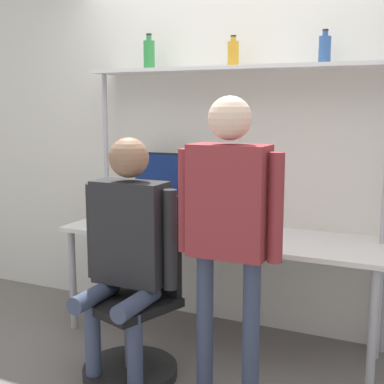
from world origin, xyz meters
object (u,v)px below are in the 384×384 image
object	(u,v)px
bottle_green	(149,54)
bottle_amber	(233,53)
laptop	(173,221)
cell_phone	(208,237)
monitor	(166,184)
person_standing	(229,213)
bottle_blue	(325,49)
office_chair	(135,328)
person_seated	(127,239)

from	to	relation	value
bottle_green	bottle_amber	bearing A→B (deg)	0.00
bottle_green	laptop	bearing A→B (deg)	-39.23
laptop	cell_phone	bearing A→B (deg)	-13.61
cell_phone	laptop	bearing A→B (deg)	166.39
laptop	monitor	bearing A→B (deg)	125.83
person_standing	bottle_blue	world-z (taller)	bottle_blue
monitor	person_standing	distance (m)	1.20
office_chair	person_standing	bearing A→B (deg)	-5.59
laptop	bottle_green	xyz separation A→B (m)	(-0.31, 0.25, 1.13)
person_seated	bottle_green	distance (m)	1.45
person_standing	bottle_amber	bearing A→B (deg)	110.09
cell_phone	bottle_blue	distance (m)	1.37
bottle_amber	bottle_blue	bearing A→B (deg)	-0.00
monitor	cell_phone	distance (m)	0.62
laptop	bottle_amber	world-z (taller)	bottle_amber
bottle_green	bottle_blue	world-z (taller)	bottle_green
bottle_green	monitor	bearing A→B (deg)	-5.95
person_seated	bottle_amber	size ratio (longest dim) A/B	7.02
laptop	bottle_amber	distance (m)	1.18
office_chair	bottle_amber	size ratio (longest dim) A/B	4.61
bottle_green	office_chair	bearing A→B (deg)	-67.09
office_chair	person_seated	size ratio (longest dim) A/B	0.66
cell_phone	bottle_blue	bearing A→B (deg)	27.34
monitor	bottle_green	world-z (taller)	bottle_green
laptop	bottle_amber	xyz separation A→B (m)	(0.32, 0.25, 1.11)
monitor	bottle_green	distance (m)	0.93
monitor	laptop	xyz separation A→B (m)	(0.17, -0.24, -0.21)
monitor	bottle_green	xyz separation A→B (m)	(-0.14, 0.01, 0.92)
cell_phone	person_standing	xyz separation A→B (m)	(0.36, -0.56, 0.29)
monitor	bottle_blue	world-z (taller)	bottle_blue
monitor	laptop	bearing A→B (deg)	-54.17
monitor	cell_phone	world-z (taller)	monitor
cell_phone	bottle_amber	world-z (taller)	bottle_amber
laptop	person_seated	bearing A→B (deg)	-87.78
monitor	person_seated	xyz separation A→B (m)	(0.20, -0.85, -0.19)
laptop	bottle_blue	distance (m)	1.47
bottle_amber	person_standing	bearing A→B (deg)	-69.91
person_seated	person_standing	xyz separation A→B (m)	(0.62, -0.02, 0.21)
monitor	person_seated	distance (m)	0.90
person_seated	bottle_blue	world-z (taller)	bottle_blue
laptop	person_standing	bearing A→B (deg)	-44.22
laptop	bottle_amber	size ratio (longest dim) A/B	1.67
person_seated	bottle_green	xyz separation A→B (m)	(-0.34, 0.87, 1.11)
laptop	bottle_blue	world-z (taller)	bottle_blue
monitor	office_chair	distance (m)	1.12
monitor	person_standing	size ratio (longest dim) A/B	0.32
monitor	bottle_green	size ratio (longest dim) A/B	2.11
bottle_blue	bottle_amber	xyz separation A→B (m)	(-0.60, 0.00, -0.00)
cell_phone	person_seated	xyz separation A→B (m)	(-0.27, -0.54, 0.08)
laptop	office_chair	size ratio (longest dim) A/B	0.36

